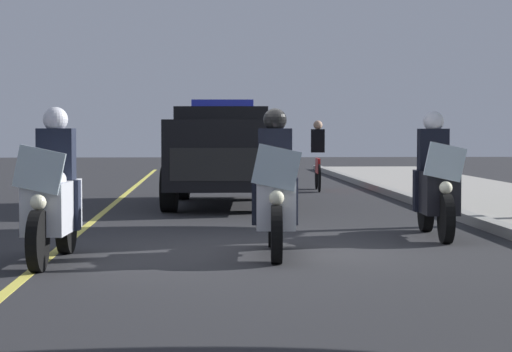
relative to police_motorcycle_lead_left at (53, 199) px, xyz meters
name	(u,v)px	position (x,y,z in m)	size (l,w,h in m)	color
ground_plane	(256,250)	(-0.96, 2.30, -0.70)	(80.00, 80.00, 0.00)	#28282B
lane_stripe_center	(56,251)	(-0.96, -0.11, -0.70)	(48.00, 0.12, 0.01)	#E0D14C
police_motorcycle_lead_left	(53,199)	(0.00, 0.00, 0.00)	(2.14, 0.60, 1.72)	black
police_motorcycle_lead_right	(275,195)	(-0.49, 2.50, 0.00)	(2.14, 0.60, 1.72)	black
police_motorcycle_trailing	(435,186)	(-2.24, 4.82, 0.00)	(2.14, 0.60, 1.72)	black
police_suv	(223,150)	(-8.03, 2.03, 0.37)	(5.00, 2.29, 2.05)	black
cyclist_background	(318,156)	(-12.39, 4.41, 0.14)	(1.76, 0.33, 1.69)	black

